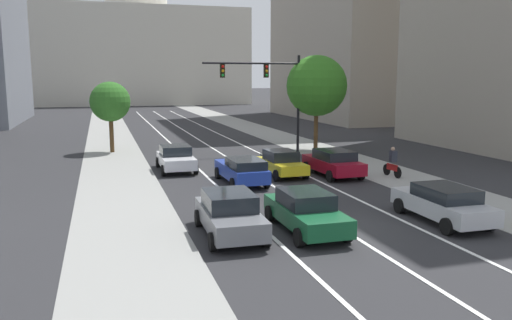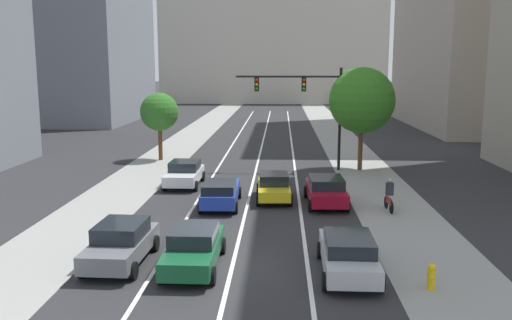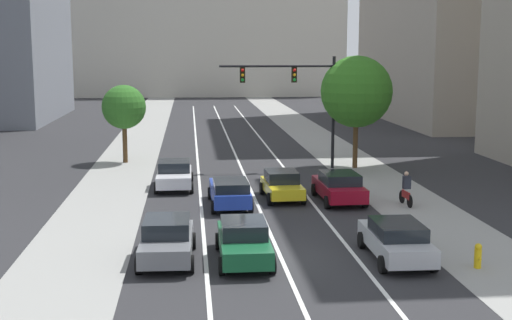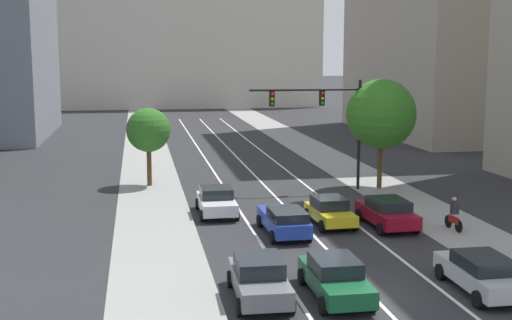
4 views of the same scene
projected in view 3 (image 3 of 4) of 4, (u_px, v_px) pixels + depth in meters
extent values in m
plane|color=#2B2B2D|center=(225.00, 132.00, 65.37)|extent=(400.00, 400.00, 0.00)
cube|color=gray|center=(139.00, 140.00, 59.73)|extent=(4.16, 130.00, 0.01)
cube|color=gray|center=(316.00, 138.00, 61.18)|extent=(4.16, 130.00, 0.01)
cube|color=white|center=(197.00, 157.00, 50.36)|extent=(0.16, 90.00, 0.01)
cube|color=white|center=(236.00, 156.00, 50.63)|extent=(0.16, 90.00, 0.01)
cube|color=white|center=(274.00, 156.00, 50.89)|extent=(0.16, 90.00, 0.01)
cube|color=beige|center=(207.00, 36.00, 122.88)|extent=(44.14, 26.37, 19.68)
cube|color=maroon|center=(339.00, 189.00, 35.56)|extent=(2.02, 4.60, 0.67)
cube|color=black|center=(340.00, 178.00, 35.29)|extent=(1.80, 2.36, 0.53)
cylinder|color=black|center=(314.00, 190.00, 37.01)|extent=(0.24, 0.65, 0.64)
cylinder|color=black|center=(349.00, 189.00, 37.24)|extent=(0.24, 0.65, 0.64)
cylinder|color=black|center=(327.00, 202.00, 33.98)|extent=(0.24, 0.65, 0.64)
cylinder|color=black|center=(365.00, 201.00, 34.21)|extent=(0.24, 0.65, 0.64)
cube|color=slate|center=(167.00, 244.00, 25.61)|extent=(1.94, 4.46, 0.66)
cube|color=black|center=(167.00, 226.00, 25.63)|extent=(1.73, 2.23, 0.59)
cylinder|color=black|center=(146.00, 242.00, 27.08)|extent=(0.24, 0.65, 0.64)
cylinder|color=black|center=(193.00, 241.00, 27.20)|extent=(0.24, 0.65, 0.64)
cylinder|color=black|center=(138.00, 265.00, 24.13)|extent=(0.24, 0.65, 0.64)
cylinder|color=black|center=(191.00, 264.00, 24.25)|extent=(0.24, 0.65, 0.64)
cube|color=silver|center=(174.00, 177.00, 38.94)|extent=(1.89, 4.40, 0.64)
cube|color=black|center=(174.00, 166.00, 39.06)|extent=(1.73, 2.04, 0.56)
cylinder|color=black|center=(159.00, 178.00, 40.37)|extent=(0.22, 0.64, 0.64)
cylinder|color=black|center=(191.00, 177.00, 40.54)|extent=(0.22, 0.64, 0.64)
cylinder|color=black|center=(156.00, 188.00, 37.43)|extent=(0.22, 0.64, 0.64)
cylinder|color=black|center=(191.00, 188.00, 37.60)|extent=(0.22, 0.64, 0.64)
cube|color=yellow|center=(282.00, 188.00, 36.13)|extent=(1.86, 4.09, 0.56)
cube|color=black|center=(282.00, 176.00, 36.22)|extent=(1.65, 2.01, 0.58)
cylinder|color=black|center=(262.00, 188.00, 37.40)|extent=(0.24, 0.65, 0.64)
cylinder|color=black|center=(293.00, 187.00, 37.62)|extent=(0.24, 0.65, 0.64)
cylinder|color=black|center=(270.00, 199.00, 34.72)|extent=(0.24, 0.65, 0.64)
cylinder|color=black|center=(303.00, 198.00, 34.94)|extent=(0.24, 0.65, 0.64)
cube|color=#14512D|center=(244.00, 244.00, 25.61)|extent=(1.78, 4.68, 0.63)
cube|color=black|center=(244.00, 228.00, 25.57)|extent=(1.63, 2.15, 0.55)
cylinder|color=black|center=(218.00, 241.00, 27.15)|extent=(0.22, 0.64, 0.64)
cylinder|color=black|center=(263.00, 240.00, 27.31)|extent=(0.22, 0.64, 0.64)
cylinder|color=black|center=(222.00, 266.00, 24.02)|extent=(0.22, 0.64, 0.64)
cylinder|color=black|center=(272.00, 265.00, 24.18)|extent=(0.22, 0.64, 0.64)
cube|color=#1E389E|center=(229.00, 193.00, 34.57)|extent=(1.86, 4.80, 0.67)
cube|color=black|center=(231.00, 185.00, 33.62)|extent=(1.67, 2.44, 0.45)
cylinder|color=black|center=(210.00, 193.00, 36.11)|extent=(0.23, 0.64, 0.64)
cylinder|color=black|center=(244.00, 193.00, 36.31)|extent=(0.23, 0.64, 0.64)
cylinder|color=black|center=(213.00, 207.00, 32.93)|extent=(0.23, 0.64, 0.64)
cylinder|color=black|center=(251.00, 206.00, 33.13)|extent=(0.23, 0.64, 0.64)
cube|color=#B2B5BA|center=(396.00, 243.00, 25.78)|extent=(1.86, 4.65, 0.64)
cube|color=black|center=(398.00, 229.00, 25.51)|extent=(1.69, 2.38, 0.49)
cylinder|color=black|center=(362.00, 240.00, 27.30)|extent=(0.23, 0.64, 0.64)
cylinder|color=black|center=(407.00, 239.00, 27.45)|extent=(0.23, 0.64, 0.64)
cylinder|color=black|center=(383.00, 264.00, 24.21)|extent=(0.23, 0.64, 0.64)
cylinder|color=black|center=(433.00, 263.00, 24.35)|extent=(0.23, 0.64, 0.64)
cylinder|color=black|center=(333.00, 113.00, 44.94)|extent=(0.20, 0.20, 7.24)
cylinder|color=black|center=(277.00, 66.00, 44.13)|extent=(7.33, 0.14, 0.14)
cube|color=black|center=(294.00, 75.00, 44.32)|extent=(0.32, 0.28, 0.96)
sphere|color=red|center=(295.00, 70.00, 44.12)|extent=(0.20, 0.20, 0.20)
sphere|color=orange|center=(295.00, 75.00, 44.17)|extent=(0.20, 0.20, 0.20)
sphere|color=green|center=(294.00, 80.00, 44.22)|extent=(0.20, 0.20, 0.20)
cube|color=black|center=(242.00, 75.00, 44.01)|extent=(0.32, 0.28, 0.96)
sphere|color=red|center=(243.00, 70.00, 43.81)|extent=(0.20, 0.20, 0.20)
sphere|color=orange|center=(243.00, 75.00, 43.86)|extent=(0.20, 0.20, 0.20)
sphere|color=green|center=(243.00, 80.00, 43.91)|extent=(0.20, 0.20, 0.20)
cylinder|color=yellow|center=(478.00, 259.00, 24.78)|extent=(0.26, 0.26, 0.70)
sphere|color=yellow|center=(478.00, 247.00, 24.71)|extent=(0.26, 0.26, 0.26)
cylinder|color=yellow|center=(480.00, 259.00, 24.62)|extent=(0.10, 0.12, 0.10)
cylinder|color=black|center=(410.00, 201.00, 34.18)|extent=(0.10, 0.66, 0.66)
cylinder|color=black|center=(402.00, 197.00, 35.19)|extent=(0.10, 0.66, 0.66)
cube|color=#A51919|center=(406.00, 195.00, 34.65)|extent=(0.13, 1.00, 0.36)
cube|color=#262833|center=(407.00, 182.00, 34.50)|extent=(0.38, 0.30, 0.64)
sphere|color=tan|center=(406.00, 174.00, 34.50)|extent=(0.22, 0.22, 0.22)
cylinder|color=#51381E|center=(125.00, 143.00, 47.59)|extent=(0.32, 0.32, 2.78)
sphere|color=#2E6822|center=(124.00, 107.00, 47.21)|extent=(2.98, 2.98, 2.98)
cylinder|color=#51381E|center=(355.00, 142.00, 45.47)|extent=(0.32, 0.32, 3.36)
sphere|color=#327220|center=(356.00, 92.00, 44.95)|extent=(4.63, 4.63, 4.63)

